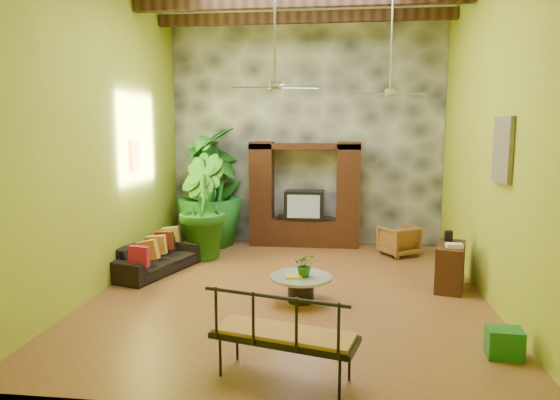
# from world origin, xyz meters

# --- Properties ---
(ground) EXTENTS (7.00, 7.00, 0.00)m
(ground) POSITION_xyz_m (0.00, 0.00, 0.00)
(ground) COLOR brown
(ground) RESTS_ON ground
(back_wall) EXTENTS (6.00, 0.02, 5.00)m
(back_wall) POSITION_xyz_m (0.00, 3.50, 2.50)
(back_wall) COLOR #A5BF2B
(back_wall) RESTS_ON ground
(left_wall) EXTENTS (0.02, 7.00, 5.00)m
(left_wall) POSITION_xyz_m (-3.00, 0.00, 2.50)
(left_wall) COLOR #A5BF2B
(left_wall) RESTS_ON ground
(right_wall) EXTENTS (0.02, 7.00, 5.00)m
(right_wall) POSITION_xyz_m (3.00, 0.00, 2.50)
(right_wall) COLOR #A5BF2B
(right_wall) RESTS_ON ground
(stone_accent_wall) EXTENTS (5.98, 0.10, 4.98)m
(stone_accent_wall) POSITION_xyz_m (0.00, 3.44, 2.50)
(stone_accent_wall) COLOR #393B41
(stone_accent_wall) RESTS_ON ground
(entertainment_center) EXTENTS (2.40, 0.55, 2.30)m
(entertainment_center) POSITION_xyz_m (0.00, 3.14, 0.97)
(entertainment_center) COLOR black
(entertainment_center) RESTS_ON ground
(ceiling_fan_front) EXTENTS (1.28, 1.28, 1.86)m
(ceiling_fan_front) POSITION_xyz_m (-0.20, -0.40, 3.40)
(ceiling_fan_front) COLOR #ACACB1
(ceiling_fan_front) RESTS_ON ceiling
(ceiling_fan_back) EXTENTS (1.28, 1.28, 1.86)m
(ceiling_fan_back) POSITION_xyz_m (1.60, 1.20, 3.40)
(ceiling_fan_back) COLOR #ACACB1
(ceiling_fan_back) RESTS_ON ceiling
(wall_art_mask) EXTENTS (0.06, 0.32, 0.55)m
(wall_art_mask) POSITION_xyz_m (-2.96, 1.00, 2.10)
(wall_art_mask) COLOR #BB7A16
(wall_art_mask) RESTS_ON left_wall
(wall_art_painting) EXTENTS (0.06, 0.70, 0.90)m
(wall_art_painting) POSITION_xyz_m (2.96, -0.60, 2.30)
(wall_art_painting) COLOR #235581
(wall_art_painting) RESTS_ON right_wall
(sofa) EXTENTS (1.28, 2.04, 0.56)m
(sofa) POSITION_xyz_m (-2.51, 0.74, 0.28)
(sofa) COLOR black
(sofa) RESTS_ON ground
(wicker_armchair) EXTENTS (0.92, 0.92, 0.62)m
(wicker_armchair) POSITION_xyz_m (1.99, 2.49, 0.31)
(wicker_armchair) COLOR olive
(wicker_armchair) RESTS_ON ground
(tall_plant_a) EXTENTS (1.55, 1.48, 2.45)m
(tall_plant_a) POSITION_xyz_m (-1.98, 3.15, 1.22)
(tall_plant_a) COLOR #1D5E18
(tall_plant_a) RESTS_ON ground
(tall_plant_b) EXTENTS (1.42, 1.48, 2.10)m
(tall_plant_b) POSITION_xyz_m (-2.00, 1.86, 1.05)
(tall_plant_b) COLOR #206219
(tall_plant_b) RESTS_ON ground
(tall_plant_c) EXTENTS (1.73, 1.73, 2.62)m
(tall_plant_c) POSITION_xyz_m (-2.10, 2.92, 1.31)
(tall_plant_c) COLOR #196120
(tall_plant_c) RESTS_ON ground
(coffee_table) EXTENTS (0.93, 0.93, 0.40)m
(coffee_table) POSITION_xyz_m (0.21, -0.52, 0.26)
(coffee_table) COLOR black
(coffee_table) RESTS_ON ground
(centerpiece_plant) EXTENTS (0.35, 0.31, 0.35)m
(centerpiece_plant) POSITION_xyz_m (0.27, -0.54, 0.57)
(centerpiece_plant) COLOR #205616
(centerpiece_plant) RESTS_ON coffee_table
(yellow_tray) EXTENTS (0.27, 0.21, 0.03)m
(yellow_tray) POSITION_xyz_m (0.11, -0.63, 0.41)
(yellow_tray) COLOR yellow
(yellow_tray) RESTS_ON coffee_table
(iron_bench) EXTENTS (1.59, 0.91, 0.57)m
(iron_bench) POSITION_xyz_m (0.21, -2.94, 0.54)
(iron_bench) COLOR black
(iron_bench) RESTS_ON ground
(side_console) EXTENTS (0.64, 0.99, 0.73)m
(side_console) POSITION_xyz_m (2.57, 0.40, 0.37)
(side_console) COLOR #3B2612
(side_console) RESTS_ON ground
(green_bin) EXTENTS (0.40, 0.31, 0.34)m
(green_bin) POSITION_xyz_m (2.65, -2.09, 0.17)
(green_bin) COLOR #1B6630
(green_bin) RESTS_ON ground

